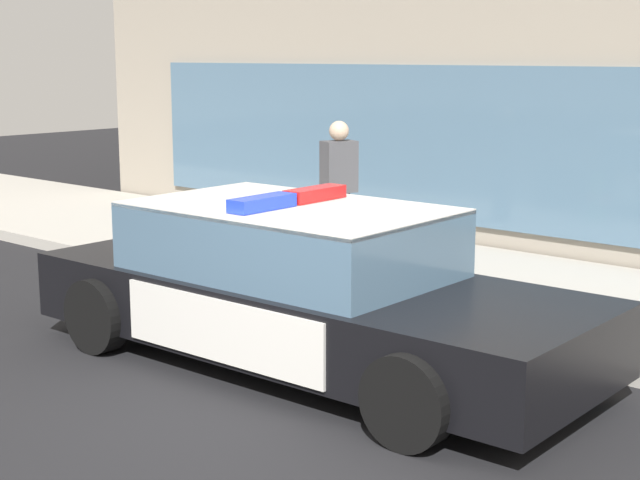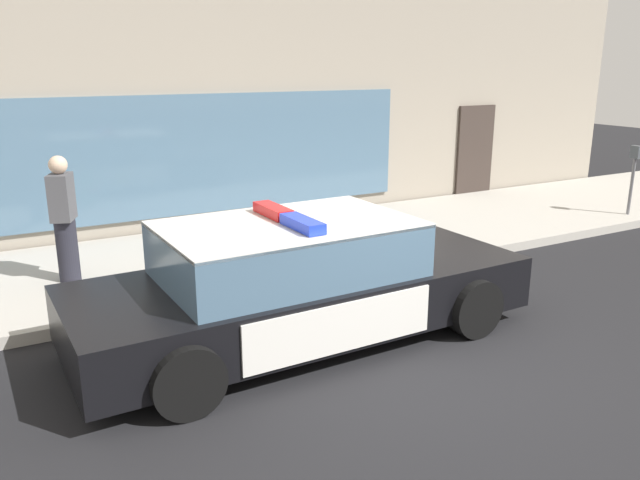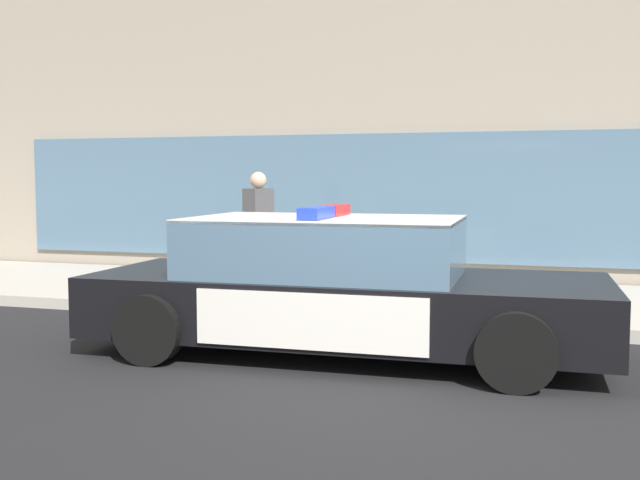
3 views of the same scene
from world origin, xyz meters
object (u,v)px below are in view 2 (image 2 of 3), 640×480
Objects in this scene: pedestrian_on_sidewalk at (64,219)px; police_cruiser at (300,282)px; fire_hydrant at (165,263)px; parking_meter at (634,167)px.

police_cruiser is at bearing -32.84° from pedestrian_on_sidewalk.
fire_hydrant is 1.53m from pedestrian_on_sidewalk.
police_cruiser is at bearing -168.00° from parking_meter.
fire_hydrant is at bearing 178.67° from parking_meter.
police_cruiser is 3.85× the size of parking_meter.
pedestrian_on_sidewalk reaches higher than fire_hydrant.
parking_meter is at bearing -1.33° from fire_hydrant.
pedestrian_on_sidewalk reaches higher than parking_meter.
parking_meter is (8.12, 1.73, 0.40)m from police_cruiser.
fire_hydrant is 0.42× the size of pedestrian_on_sidewalk.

